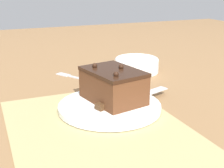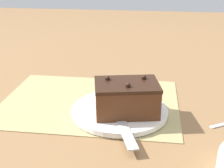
{
  "view_description": "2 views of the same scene",
  "coord_description": "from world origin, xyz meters",
  "px_view_note": "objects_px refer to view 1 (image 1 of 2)",
  "views": [
    {
      "loc": [
        -0.52,
        0.19,
        0.28
      ],
      "look_at": [
        0.07,
        -0.05,
        0.07
      ],
      "focal_mm": 50.0,
      "sensor_mm": 36.0,
      "label": 1
    },
    {
      "loc": [
        0.16,
        -0.73,
        0.36
      ],
      "look_at": [
        0.07,
        -0.05,
        0.08
      ],
      "focal_mm": 50.0,
      "sensor_mm": 36.0,
      "label": 2
    }
  ],
  "objects_px": {
    "dessert_fork": "(72,76)",
    "chocolate_cake": "(113,85)",
    "cake_plate": "(110,106)",
    "serving_knife": "(122,100)",
    "small_bowl": "(137,64)"
  },
  "relations": [
    {
      "from": "chocolate_cake",
      "to": "small_bowl",
      "type": "xyz_separation_m",
      "value": [
        0.25,
        -0.19,
        -0.03
      ]
    },
    {
      "from": "serving_knife",
      "to": "chocolate_cake",
      "type": "bearing_deg",
      "value": -161.06
    },
    {
      "from": "small_bowl",
      "to": "dessert_fork",
      "type": "bearing_deg",
      "value": 83.87
    },
    {
      "from": "cake_plate",
      "to": "chocolate_cake",
      "type": "xyz_separation_m",
      "value": [
        0.02,
        -0.02,
        0.04
      ]
    },
    {
      "from": "chocolate_cake",
      "to": "cake_plate",
      "type": "bearing_deg",
      "value": 137.52
    },
    {
      "from": "dessert_fork",
      "to": "chocolate_cake",
      "type": "bearing_deg",
      "value": -115.3
    },
    {
      "from": "serving_knife",
      "to": "small_bowl",
      "type": "bearing_deg",
      "value": 128.33
    },
    {
      "from": "chocolate_cake",
      "to": "dessert_fork",
      "type": "relative_size",
      "value": 1.19
    },
    {
      "from": "cake_plate",
      "to": "small_bowl",
      "type": "relative_size",
      "value": 1.64
    },
    {
      "from": "small_bowl",
      "to": "dessert_fork",
      "type": "xyz_separation_m",
      "value": [
        0.02,
        0.21,
        -0.02
      ]
    },
    {
      "from": "dessert_fork",
      "to": "cake_plate",
      "type": "bearing_deg",
      "value": -118.76
    },
    {
      "from": "dessert_fork",
      "to": "serving_knife",
      "type": "bearing_deg",
      "value": -112.72
    },
    {
      "from": "serving_knife",
      "to": "cake_plate",
      "type": "bearing_deg",
      "value": -111.85
    },
    {
      "from": "serving_knife",
      "to": "dessert_fork",
      "type": "xyz_separation_m",
      "value": [
        0.29,
        0.04,
        -0.02
      ]
    },
    {
      "from": "chocolate_cake",
      "to": "serving_knife",
      "type": "distance_m",
      "value": 0.04
    }
  ]
}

